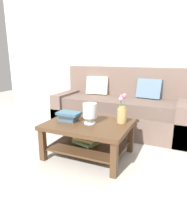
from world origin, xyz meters
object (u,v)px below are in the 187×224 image
object	(u,v)px
book_stack_main	(69,116)
glass_hurricane_vase	(90,111)
couch	(120,109)
coffee_table	(88,132)
flower_pitcher	(122,113)

from	to	relation	value
book_stack_main	glass_hurricane_vase	distance (m)	0.32
couch	coffee_table	bearing A→B (deg)	-93.17
book_stack_main	glass_hurricane_vase	world-z (taller)	glass_hurricane_vase
couch	book_stack_main	xyz separation A→B (m)	(-0.33, -1.17, 0.14)
book_stack_main	flower_pitcher	xyz separation A→B (m)	(0.65, 0.18, 0.07)
flower_pitcher	book_stack_main	bearing A→B (deg)	-164.20
coffee_table	book_stack_main	xyz separation A→B (m)	(-0.27, -0.01, 0.19)
coffee_table	glass_hurricane_vase	xyz separation A→B (m)	(0.03, -0.02, 0.28)
glass_hurricane_vase	book_stack_main	bearing A→B (deg)	178.33
glass_hurricane_vase	flower_pitcher	xyz separation A→B (m)	(0.35, 0.19, -0.03)
couch	flower_pitcher	world-z (taller)	couch
coffee_table	couch	bearing A→B (deg)	86.83
coffee_table	flower_pitcher	distance (m)	0.49
book_stack_main	glass_hurricane_vase	bearing A→B (deg)	-1.67
couch	glass_hurricane_vase	distance (m)	1.20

